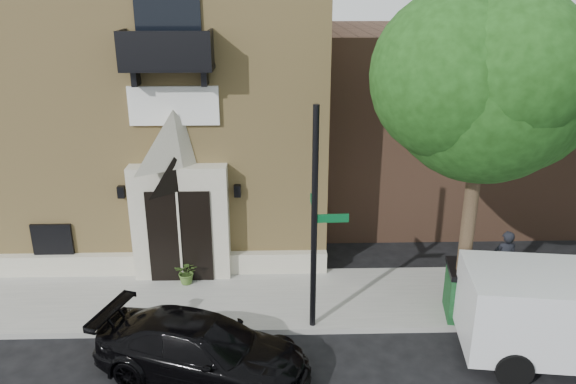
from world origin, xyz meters
name	(u,v)px	position (x,y,z in m)	size (l,w,h in m)	color
ground	(211,336)	(0.00, 0.00, 0.00)	(120.00, 120.00, 0.00)	black
sidewalk	(255,299)	(1.00, 1.50, 0.07)	(42.00, 3.00, 0.15)	gray
church	(140,84)	(-2.99, 7.95, 4.63)	(12.20, 11.01, 9.30)	tan
neighbour_building	(554,116)	(12.00, 9.00, 3.20)	(18.00, 8.00, 6.40)	brown
street_tree_left	(488,83)	(6.03, 0.35, 5.87)	(4.97, 4.38, 7.77)	#38281C
black_sedan	(203,350)	(0.01, -1.43, 0.66)	(1.86, 4.57, 1.33)	black
street_sign	(315,221)	(2.44, 0.22, 2.83)	(0.85, 0.85, 5.32)	black
fire_hydrant	(461,304)	(6.03, 0.35, 0.57)	(0.49, 0.39, 0.86)	#953416
dumpster	(488,292)	(6.69, 0.45, 0.81)	(2.14, 1.44, 1.30)	#103A15
planter	(187,272)	(-0.84, 2.29, 0.49)	(0.61, 0.53, 0.68)	#486A2A
pedestrian_near	(504,260)	(7.57, 1.76, 0.99)	(0.61, 0.40, 1.67)	black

